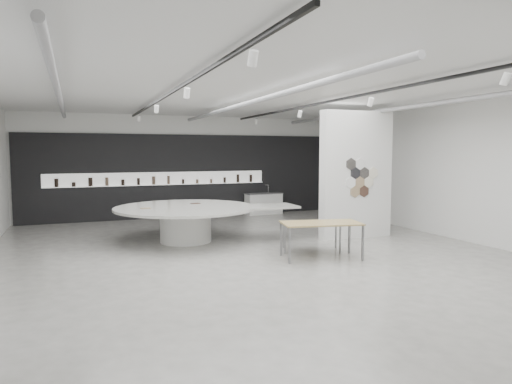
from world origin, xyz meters
name	(u,v)px	position (x,y,z in m)	size (l,w,h in m)	color
room	(251,168)	(-0.09, 0.00, 2.07)	(12.02, 14.02, 3.82)	#A6A49D
back_wall_display	(185,176)	(-0.08, 6.93, 1.54)	(11.80, 0.27, 3.10)	black
partition_column	(356,175)	(3.50, 1.00, 1.80)	(2.20, 0.38, 3.60)	white
display_island	(189,219)	(-1.09, 2.15, 0.63)	(4.92, 3.89, 0.98)	white
sample_table_wood	(321,225)	(1.28, -0.92, 0.78)	(1.93, 1.24, 0.84)	tan
sample_table_stone	(311,225)	(1.45, -0.13, 0.66)	(1.57, 1.18, 0.72)	slate
kitchen_counter	(264,204)	(2.97, 6.54, 0.42)	(1.50, 0.67, 1.15)	white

